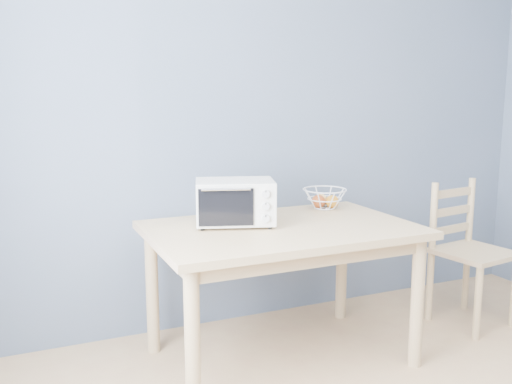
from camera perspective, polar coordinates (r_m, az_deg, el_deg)
name	(u,v)px	position (r m, az deg, el deg)	size (l,w,h in m)	color
dining_table	(281,245)	(3.06, 2.56, -5.27)	(1.40, 0.90, 0.75)	tan
toaster_oven	(232,202)	(3.03, -2.41, -0.97)	(0.48, 0.39, 0.24)	beige
fruit_basket	(324,199)	(3.50, 6.83, -0.65)	(0.29, 0.29, 0.12)	silver
dining_chair	(468,254)	(3.86, 20.44, -5.85)	(0.48, 0.48, 0.90)	tan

